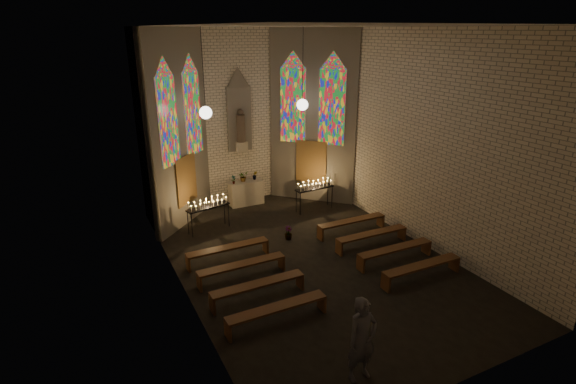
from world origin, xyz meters
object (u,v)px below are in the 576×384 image
Objects in this scene: votive_stand_left at (208,205)px; altar at (246,193)px; aisle_flower_pot at (288,233)px; votive_stand_right at (315,186)px; visitor at (362,339)px.

altar is at bearing 28.57° from votive_stand_left.
aisle_flower_pot is 0.29× the size of votive_stand_left.
votive_stand_left reaches higher than altar.
votive_stand_right is 0.87× the size of visitor.
aisle_flower_pot is at bearing -52.96° from votive_stand_left.
visitor is at bearing -117.42° from votive_stand_right.
votive_stand_left is at bearing 176.51° from votive_stand_right.
votive_stand_right is (2.16, 1.96, 0.78)m from aisle_flower_pot.
votive_stand_left is at bearing 138.88° from aisle_flower_pot.
altar is 10.50m from visitor.
votive_stand_right is 9.32m from visitor.
votive_stand_right reaches higher than votive_stand_left.
altar is 2.94m from votive_stand_right.
altar is at bearing 79.53° from visitor.
aisle_flower_pot is 3.07m from votive_stand_left.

